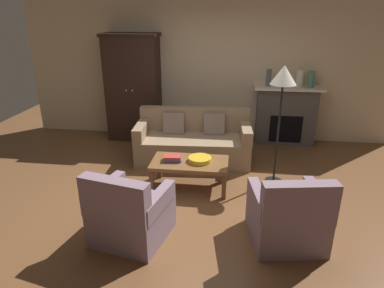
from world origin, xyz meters
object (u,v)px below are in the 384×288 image
(fruit_bowl, at_px, (200,159))
(floor_lamp, at_px, (283,83))
(armchair_near_left, at_px, (130,215))
(book_stack, at_px, (173,158))
(mantel_vase_slate, at_px, (269,78))
(coffee_table, at_px, (190,165))
(armoire, at_px, (133,88))
(mantel_vase_jade, at_px, (311,79))
(couch, at_px, (193,142))
(armchair_near_right, at_px, (288,218))
(fireplace, at_px, (286,115))
(mantel_vase_cream, at_px, (300,78))

(fruit_bowl, bearing_deg, floor_lamp, 16.17)
(armchair_near_left, relative_size, floor_lamp, 0.52)
(book_stack, relative_size, mantel_vase_slate, 0.85)
(coffee_table, height_order, floor_lamp, floor_lamp)
(armoire, relative_size, floor_lamp, 1.16)
(coffee_table, height_order, mantel_vase_slate, mantel_vase_slate)
(book_stack, relative_size, armchair_near_left, 0.29)
(armchair_near_left, height_order, floor_lamp, floor_lamp)
(mantel_vase_jade, height_order, floor_lamp, floor_lamp)
(couch, xyz_separation_m, book_stack, (-0.17, -1.02, 0.14))
(coffee_table, xyz_separation_m, armchair_near_right, (1.25, -1.11, -0.05))
(coffee_table, xyz_separation_m, mantel_vase_jade, (1.96, 2.01, 0.90))
(fruit_bowl, bearing_deg, fireplace, 54.50)
(armoire, relative_size, coffee_table, 1.86)
(book_stack, relative_size, mantel_vase_jade, 0.89)
(book_stack, bearing_deg, armchair_near_left, -101.53)
(couch, height_order, armchair_near_right, armchair_near_right)
(floor_lamp, bearing_deg, armchair_near_right, -89.84)
(fireplace, relative_size, couch, 0.64)
(floor_lamp, bearing_deg, mantel_vase_jade, 66.86)
(coffee_table, xyz_separation_m, book_stack, (-0.25, -0.01, 0.09))
(fruit_bowl, distance_m, mantel_vase_cream, 2.69)
(mantel_vase_slate, relative_size, floor_lamp, 0.18)
(fireplace, bearing_deg, armoire, -178.49)
(mantel_vase_slate, bearing_deg, armchair_near_right, -89.09)
(coffee_table, bearing_deg, couch, 94.25)
(mantel_vase_cream, bearing_deg, fruit_bowl, -129.02)
(fireplace, bearing_deg, mantel_vase_jade, -2.70)
(coffee_table, bearing_deg, armoire, 125.12)
(coffee_table, relative_size, book_stack, 4.16)
(fireplace, bearing_deg, armchair_near_right, -96.01)
(fireplace, bearing_deg, book_stack, -131.87)
(book_stack, xyz_separation_m, mantel_vase_jade, (2.20, 2.02, 0.81))
(couch, bearing_deg, mantel_vase_slate, 38.17)
(armoire, xyz_separation_m, book_stack, (1.13, -1.96, -0.57))
(armoire, bearing_deg, floor_lamp, -31.65)
(fruit_bowl, height_order, mantel_vase_slate, mantel_vase_slate)
(floor_lamp, bearing_deg, mantel_vase_cream, 72.90)
(armoire, relative_size, fruit_bowl, 6.15)
(mantel_vase_slate, xyz_separation_m, armchair_near_right, (0.05, -3.12, -0.96))
(floor_lamp, bearing_deg, fireplace, 78.80)
(fruit_bowl, height_order, armchair_near_left, armchair_near_left)
(mantel_vase_cream, xyz_separation_m, armchair_near_right, (-0.51, -3.12, -0.96))
(mantel_vase_cream, distance_m, armchair_near_right, 3.30)
(fireplace, height_order, armchair_near_left, fireplace)
(mantel_vase_jade, bearing_deg, fruit_bowl, -132.32)
(mantel_vase_jade, bearing_deg, fireplace, 177.30)
(fireplace, xyz_separation_m, armchair_near_right, (-0.33, -3.14, -0.25))
(armoire, bearing_deg, mantel_vase_slate, 1.34)
(couch, bearing_deg, book_stack, -99.56)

